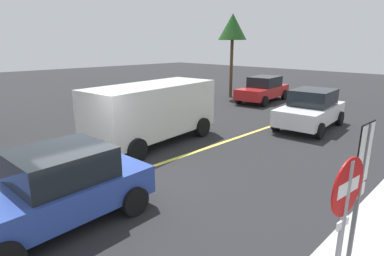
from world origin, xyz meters
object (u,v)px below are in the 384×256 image
(stop_sign, at_px, (344,214))
(white_van, at_px, (153,109))
(speed_limit_sign, at_px, (362,171))
(car_blue_far_lane, at_px, (57,187))
(tree_left_verge, at_px, (233,28))
(car_white_behind_van, at_px, (311,109))
(car_red_near_curb, at_px, (263,89))

(stop_sign, relative_size, white_van, 0.43)
(stop_sign, height_order, speed_limit_sign, speed_limit_sign)
(car_blue_far_lane, bearing_deg, tree_left_verge, 26.17)
(speed_limit_sign, bearing_deg, white_van, 75.21)
(car_blue_far_lane, relative_size, tree_left_verge, 0.70)
(stop_sign, height_order, car_white_behind_van, stop_sign)
(speed_limit_sign, xyz_separation_m, car_red_near_curb, (12.49, 9.65, -0.96))
(car_white_behind_van, bearing_deg, stop_sign, -153.53)
(car_red_near_curb, bearing_deg, white_van, -169.83)
(stop_sign, distance_m, tree_left_verge, 18.63)
(car_blue_far_lane, height_order, tree_left_verge, tree_left_verge)
(tree_left_verge, bearing_deg, car_blue_far_lane, -153.83)
(car_blue_far_lane, distance_m, tree_left_verge, 17.35)
(car_white_behind_van, xyz_separation_m, tree_left_verge, (4.11, 7.71, 3.82))
(speed_limit_sign, relative_size, car_red_near_curb, 0.53)
(speed_limit_sign, xyz_separation_m, car_blue_far_lane, (-2.80, 4.77, -0.96))
(stop_sign, xyz_separation_m, car_blue_far_lane, (-1.62, 4.95, -0.80))
(car_red_near_curb, relative_size, tree_left_verge, 0.85)
(white_van, xyz_separation_m, car_blue_far_lane, (-4.85, -3.01, -0.47))
(stop_sign, bearing_deg, car_blue_far_lane, 108.12)
(white_van, bearing_deg, car_white_behind_van, -27.63)
(tree_left_verge, bearing_deg, speed_limit_sign, -135.36)
(stop_sign, xyz_separation_m, car_white_behind_van, (9.44, 4.70, -0.75))
(white_van, distance_m, car_blue_far_lane, 5.73)
(white_van, distance_m, car_white_behind_van, 7.03)
(car_white_behind_van, bearing_deg, tree_left_verge, 61.90)
(stop_sign, distance_m, car_white_behind_van, 10.58)
(car_blue_far_lane, bearing_deg, car_red_near_curb, 17.71)
(car_white_behind_van, bearing_deg, car_blue_far_lane, 178.72)
(white_van, height_order, car_red_near_curb, white_van)
(speed_limit_sign, height_order, car_blue_far_lane, speed_limit_sign)
(stop_sign, bearing_deg, white_van, 67.91)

